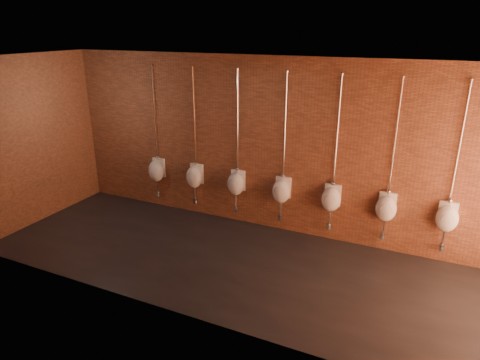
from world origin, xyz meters
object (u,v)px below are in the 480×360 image
(urinal_2, at_px, (236,183))
(urinal_6, at_px, (447,217))
(urinal_4, at_px, (331,198))
(urinal_0, at_px, (156,170))
(urinal_3, at_px, (281,190))
(urinal_5, at_px, (386,207))
(urinal_1, at_px, (195,176))

(urinal_2, distance_m, urinal_6, 3.68)
(urinal_4, xyz_separation_m, urinal_6, (1.84, 0.00, 0.00))
(urinal_0, distance_m, urinal_6, 5.52)
(urinal_3, distance_m, urinal_5, 1.84)
(urinal_2, bearing_deg, urinal_1, 180.00)
(urinal_2, xyz_separation_m, urinal_5, (2.76, 0.00, 0.00))
(urinal_2, relative_size, urinal_6, 1.00)
(urinal_2, bearing_deg, urinal_4, 0.00)
(urinal_0, bearing_deg, urinal_3, 0.00)
(urinal_4, bearing_deg, urinal_2, 180.00)
(urinal_2, relative_size, urinal_3, 1.00)
(urinal_1, relative_size, urinal_3, 1.00)
(urinal_1, xyz_separation_m, urinal_6, (4.60, 0.00, 0.00))
(urinal_5, bearing_deg, urinal_4, 180.00)
(urinal_0, bearing_deg, urinal_5, 0.00)
(urinal_0, height_order, urinal_3, same)
(urinal_0, height_order, urinal_1, same)
(urinal_1, distance_m, urinal_3, 1.84)
(urinal_4, bearing_deg, urinal_3, 180.00)
(urinal_1, relative_size, urinal_4, 1.00)
(urinal_4, height_order, urinal_5, same)
(urinal_2, distance_m, urinal_4, 1.84)
(urinal_4, bearing_deg, urinal_5, 0.00)
(urinal_4, distance_m, urinal_5, 0.92)
(urinal_3, bearing_deg, urinal_1, 180.00)
(urinal_6, bearing_deg, urinal_0, 180.00)
(urinal_0, bearing_deg, urinal_1, 0.00)
(urinal_3, relative_size, urinal_6, 1.00)
(urinal_2, height_order, urinal_6, same)
(urinal_3, height_order, urinal_6, same)
(urinal_1, distance_m, urinal_4, 2.76)
(urinal_3, height_order, urinal_4, same)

